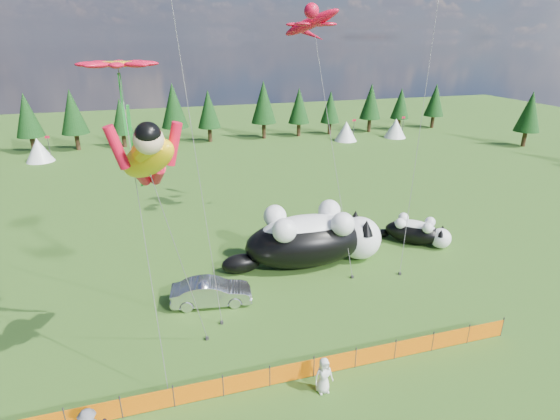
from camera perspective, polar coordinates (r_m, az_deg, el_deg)
name	(u,v)px	position (r m, az deg, el deg)	size (l,w,h in m)	color
ground	(273,339)	(22.63, -0.86, -16.46)	(160.00, 160.00, 0.00)	#113409
safety_fence	(292,372)	(20.10, 1.58, -20.39)	(22.06, 0.06, 1.10)	#262626
tree_line	(186,115)	(63.14, -12.19, 12.09)	(90.00, 4.00, 8.00)	black
festival_tents	(272,136)	(60.61, -1.02, 9.68)	(50.00, 3.20, 2.80)	white
cat_large	(313,238)	(28.43, 4.34, -3.64)	(10.77, 3.97, 3.89)	black
cat_small	(417,231)	(32.99, 17.45, -2.68)	(4.43, 4.16, 1.96)	black
car	(211,292)	(25.03, -8.97, -10.56)	(1.55, 4.44, 1.46)	#BCBCC1
spectator_e	(324,375)	(19.53, 5.72, -20.71)	(0.82, 0.53, 1.67)	silver
superhero_kite	(147,159)	(16.95, -16.93, 6.42)	(5.19, 5.32, 11.71)	yellow
gecko_kite	(311,23)	(33.43, 4.11, 23.21)	(6.61, 13.51, 17.78)	red
flower_kite	(118,69)	(18.40, -20.37, 16.91)	(3.97, 5.54, 13.34)	red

